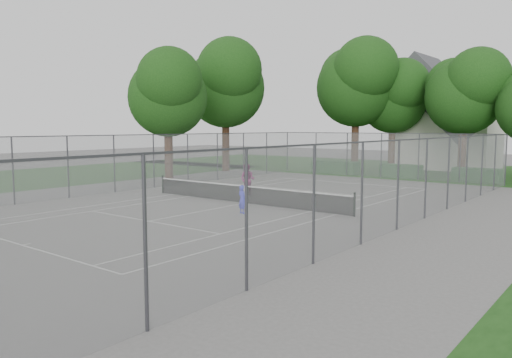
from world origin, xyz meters
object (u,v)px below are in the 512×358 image
Objects in this scene: tennis_net at (244,194)px; girl_player at (242,199)px; house at (447,123)px; woman_player at (247,180)px.

girl_player reaches higher than tennis_net.
tennis_net is at bearing -37.93° from girl_player.
house is 8.26× the size of girl_player.
tennis_net is at bearing -92.45° from house.
woman_player is at bearing -38.84° from girl_player.
house is at bearing -74.57° from girl_player.
girl_player is (0.65, -31.56, -3.74)m from house.
house is 27.01m from woman_player.
house reaches higher than woman_player.
girl_player is 0.72× the size of woman_player.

